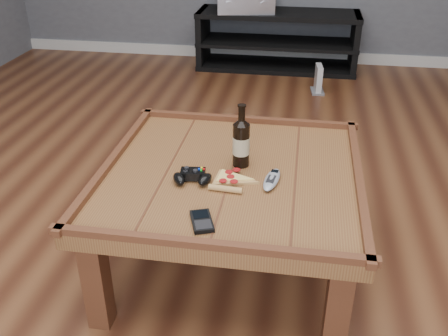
% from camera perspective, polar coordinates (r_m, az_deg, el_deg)
% --- Properties ---
extents(ground, '(6.00, 6.00, 0.00)m').
position_cam_1_polar(ground, '(2.21, 0.77, -10.60)').
color(ground, '#422013').
rests_on(ground, ground).
extents(baseboard, '(5.00, 0.02, 0.10)m').
position_cam_1_polar(baseboard, '(4.87, 6.16, 12.73)').
color(baseboard, silver).
rests_on(baseboard, ground).
extents(coffee_table, '(1.03, 1.03, 0.48)m').
position_cam_1_polar(coffee_table, '(1.98, 0.84, -1.86)').
color(coffee_table, brown).
rests_on(coffee_table, ground).
extents(media_console, '(1.40, 0.45, 0.50)m').
position_cam_1_polar(media_console, '(4.59, 6.09, 14.25)').
color(media_console, black).
rests_on(media_console, ground).
extents(beer_bottle, '(0.07, 0.07, 0.26)m').
position_cam_1_polar(beer_bottle, '(1.95, 1.98, 3.04)').
color(beer_bottle, black).
rests_on(beer_bottle, coffee_table).
extents(game_controller, '(0.16, 0.12, 0.04)m').
position_cam_1_polar(game_controller, '(1.87, -3.63, -1.00)').
color(game_controller, black).
rests_on(game_controller, coffee_table).
extents(pizza_slice, '(0.15, 0.23, 0.02)m').
position_cam_1_polar(pizza_slice, '(1.88, 0.67, -1.39)').
color(pizza_slice, tan).
rests_on(pizza_slice, coffee_table).
extents(smartphone, '(0.10, 0.14, 0.02)m').
position_cam_1_polar(smartphone, '(1.65, -2.55, -6.08)').
color(smartphone, black).
rests_on(smartphone, coffee_table).
extents(remote_control, '(0.08, 0.18, 0.02)m').
position_cam_1_polar(remote_control, '(1.88, 5.48, -1.31)').
color(remote_control, '#91959E').
rests_on(remote_control, coffee_table).
extents(av_receiver, '(0.54, 0.47, 0.17)m').
position_cam_1_polar(av_receiver, '(4.53, 2.45, 18.58)').
color(av_receiver, black).
rests_on(av_receiver, media_console).
extents(game_console, '(0.12, 0.18, 0.22)m').
position_cam_1_polar(game_console, '(4.07, 10.72, 9.84)').
color(game_console, slate).
rests_on(game_console, ground).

